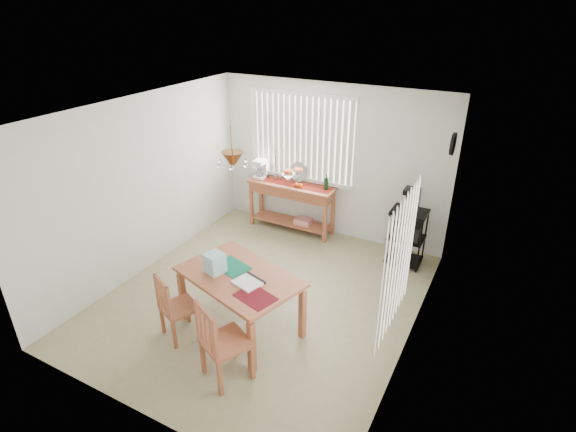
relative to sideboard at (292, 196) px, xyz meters
The scene contains 10 objects.
ground 2.20m from the sideboard, 73.43° to the right, with size 4.00×4.50×0.01m, color tan.
room_shell 2.33m from the sideboard, 73.23° to the right, with size 4.20×4.70×2.70m.
sideboard is the anchor object (origin of this frame).
sideboard_items 0.44m from the sideboard, behind, with size 1.47×0.37×0.67m.
wire_cart 2.10m from the sideboard, ahead, with size 0.53×0.42×0.90m.
cart_items 2.14m from the sideboard, ahead, with size 0.21×0.25×0.37m.
dining_table 2.76m from the sideboard, 75.77° to the right, with size 1.67×1.32×0.78m.
table_items 2.81m from the sideboard, 79.58° to the right, with size 1.10×0.82×0.25m.
chair_left 3.18m from the sideboard, 88.41° to the right, with size 0.53×0.53×0.87m.
chair_right 3.61m from the sideboard, 74.31° to the right, with size 0.61×0.61×0.99m.
Camera 1 is at (2.71, -4.38, 3.78)m, focal length 28.00 mm.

